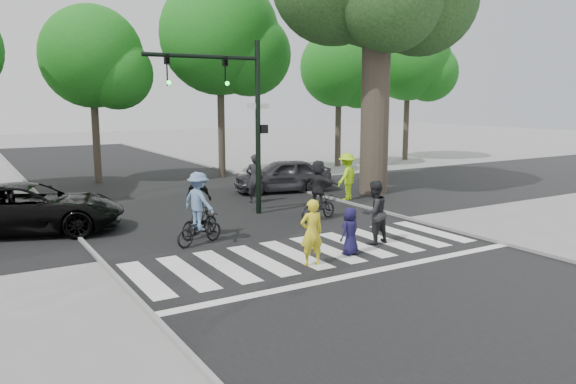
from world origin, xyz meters
name	(u,v)px	position (x,y,z in m)	size (l,w,h in m)	color
ground	(332,261)	(0.00, 0.00, 0.00)	(120.00, 120.00, 0.00)	gray
road_stem	(244,224)	(0.00, 5.00, 0.01)	(10.00, 70.00, 0.01)	black
road_cross	(208,208)	(0.00, 8.00, 0.01)	(70.00, 10.00, 0.01)	black
curb_left	(83,242)	(-5.05, 5.00, 0.05)	(0.10, 70.00, 0.10)	gray
curb_right	(365,207)	(5.05, 5.00, 0.05)	(0.10, 70.00, 0.10)	gray
crosswalk	(317,255)	(0.00, 0.66, 0.01)	(10.00, 3.85, 0.01)	silver
traffic_signal	(236,103)	(0.35, 6.20, 3.90)	(4.45, 0.29, 6.00)	black
bg_tree_2	(98,61)	(-1.76, 16.62, 5.78)	(5.04, 4.80, 8.40)	brown
bg_tree_3	(227,40)	(4.31, 15.27, 6.94)	(6.30, 6.00, 10.20)	brown
bg_tree_4	(344,71)	(12.23, 16.12, 5.64)	(4.83, 4.60, 8.15)	brown
bg_tree_5	(414,62)	(18.27, 16.69, 6.36)	(5.67, 5.40, 9.30)	brown
pedestrian_woman	(312,232)	(-0.63, -0.01, 0.83)	(0.60, 0.40, 1.65)	yellow
pedestrian_child	(350,231)	(0.75, 0.26, 0.63)	(0.62, 0.40, 1.26)	#17133C
pedestrian_adult	(374,212)	(2.01, 0.82, 0.90)	(0.87, 0.68, 1.80)	black
cyclist_left	(199,213)	(-2.24, 3.28, 0.89)	(1.72, 1.20, 2.06)	black
cyclist_mid	(199,210)	(-1.93, 4.03, 0.81)	(1.55, 1.04, 1.98)	black
cyclist_right	(318,193)	(2.42, 4.22, 0.91)	(1.69, 1.57, 2.04)	black
car_suv	(29,208)	(-6.14, 7.22, 0.77)	(2.54, 5.52, 1.53)	black
car_grey	(282,176)	(4.30, 9.80, 0.72)	(1.71, 4.25, 1.45)	#303036
bystander_hivis	(347,177)	(5.56, 6.81, 0.95)	(1.23, 0.71, 1.90)	#B6FD14
bystander_dark	(255,179)	(2.07, 8.14, 0.96)	(0.70, 0.46, 1.92)	black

